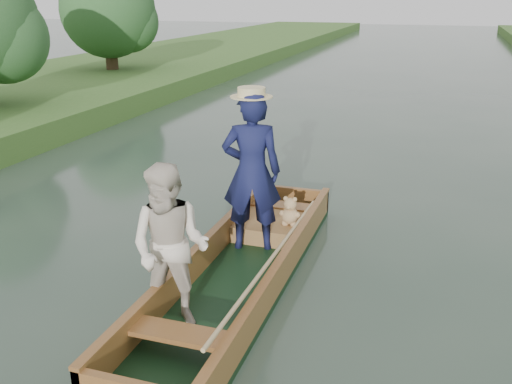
% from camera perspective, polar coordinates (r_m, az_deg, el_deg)
% --- Properties ---
extents(ground, '(120.00, 120.00, 0.00)m').
position_cam_1_polar(ground, '(6.86, -1.59, -9.11)').
color(ground, '#283D30').
rests_on(ground, ground).
extents(trees_far, '(22.78, 12.10, 4.36)m').
position_cam_1_polar(trees_far, '(14.95, 9.63, 16.24)').
color(trees_far, '#47331E').
rests_on(trees_far, ground).
extents(punt, '(1.30, 5.00, 2.16)m').
position_cam_1_polar(punt, '(6.59, -2.86, -3.59)').
color(punt, black).
rests_on(punt, ground).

